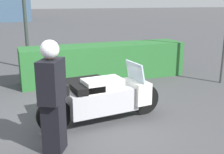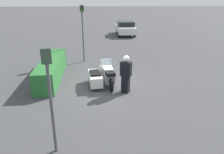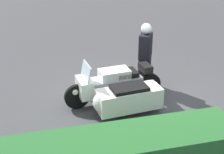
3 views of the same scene
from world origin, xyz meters
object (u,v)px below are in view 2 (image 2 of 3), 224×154
object	(u,v)px
hedge_bush_curbside	(52,69)
parked_car_background	(125,28)
officer_rider	(126,73)
traffic_light_near	(83,26)
traffic_light_far	(49,87)
police_motorcycle	(101,76)

from	to	relation	value
hedge_bush_curbside	parked_car_background	world-z (taller)	parked_car_background
hedge_bush_curbside	parked_car_background	distance (m)	14.55
officer_rider	parked_car_background	xyz separation A→B (m)	(15.47, -2.16, -0.14)
officer_rider	hedge_bush_curbside	distance (m)	4.38
traffic_light_near	traffic_light_far	xyz separation A→B (m)	(-9.13, 0.49, -0.36)
hedge_bush_curbside	officer_rider	bearing A→B (deg)	-120.14
traffic_light_far	parked_car_background	bearing A→B (deg)	-22.21
police_motorcycle	parked_car_background	xyz separation A→B (m)	(14.40, -3.26, 0.33)
parked_car_background	traffic_light_far	bearing A→B (deg)	166.67
hedge_bush_curbside	traffic_light_far	xyz separation A→B (m)	(-6.11, -1.14, 1.52)
traffic_light_far	parked_car_background	size ratio (longest dim) A/B	0.74
officer_rider	traffic_light_far	distance (m)	4.85
hedge_bush_curbside	traffic_light_far	bearing A→B (deg)	-169.42
police_motorcycle	traffic_light_near	size ratio (longest dim) A/B	0.70
police_motorcycle	traffic_light_near	distance (m)	4.68
hedge_bush_curbside	parked_car_background	xyz separation A→B (m)	(13.29, -5.93, 0.27)
traffic_light_near	traffic_light_far	bearing A→B (deg)	-10.19
traffic_light_near	traffic_light_far	world-z (taller)	traffic_light_near
parked_car_background	hedge_bush_curbside	bearing A→B (deg)	156.48
police_motorcycle	parked_car_background	bearing A→B (deg)	-18.20
hedge_bush_curbside	traffic_light_near	world-z (taller)	traffic_light_near
hedge_bush_curbside	police_motorcycle	bearing A→B (deg)	-112.58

